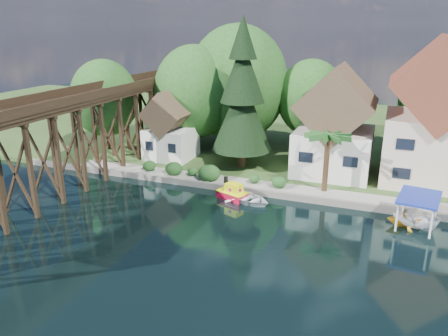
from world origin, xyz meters
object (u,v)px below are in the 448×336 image
(shed, at_px, (171,130))
(boat_yellow, at_px, (405,218))
(trestle_bridge, at_px, (80,131))
(boat_canopy, at_px, (417,215))
(house_left, at_px, (335,128))
(palm_tree, at_px, (328,138))
(house_center, at_px, (433,122))
(boat_white_a, at_px, (248,197))
(conifer, at_px, (242,97))
(tugboat, at_px, (233,193))

(shed, distance_m, boat_yellow, 26.68)
(trestle_bridge, distance_m, boat_canopy, 31.13)
(house_left, relative_size, palm_tree, 1.90)
(palm_tree, height_order, boat_yellow, palm_tree)
(boat_canopy, relative_size, boat_yellow, 1.72)
(house_center, bearing_deg, boat_yellow, -100.34)
(boat_canopy, bearing_deg, boat_white_a, 178.16)
(conifer, xyz_separation_m, boat_canopy, (17.26, -8.66, -6.90))
(trestle_bridge, relative_size, house_center, 3.18)
(shed, distance_m, palm_tree, 18.77)
(house_center, relative_size, conifer, 0.88)
(house_left, relative_size, boat_yellow, 4.09)
(trestle_bridge, relative_size, shed, 5.63)
(palm_tree, bearing_deg, house_center, 36.34)
(shed, relative_size, boat_canopy, 1.70)
(house_left, distance_m, palm_tree, 6.04)
(trestle_bridge, xyz_separation_m, house_left, (23.00, 10.83, -0.21))
(trestle_bridge, bearing_deg, palm_tree, 11.74)
(tugboat, bearing_deg, shed, 142.02)
(conifer, relative_size, tugboat, 5.06)
(conifer, bearing_deg, trestle_bridge, -145.98)
(house_left, height_order, shed, house_left)
(house_left, bearing_deg, tugboat, -128.06)
(house_left, relative_size, conifer, 0.70)
(boat_white_a, bearing_deg, tugboat, 100.78)
(house_center, relative_size, palm_tree, 2.40)
(conifer, height_order, tugboat, conifer)
(house_left, height_order, boat_canopy, house_left)
(boat_yellow, bearing_deg, palm_tree, 45.28)
(tugboat, bearing_deg, conifer, 103.11)
(house_center, height_order, boat_canopy, house_center)
(conifer, relative_size, boat_canopy, 3.40)
(trestle_bridge, xyz_separation_m, boat_white_a, (16.99, 0.95, -4.90))
(boat_canopy, height_order, boat_yellow, boat_canopy)
(house_left, height_order, palm_tree, house_left)
(house_center, bearing_deg, shed, -175.76)
(boat_white_a, bearing_deg, boat_canopy, -72.80)
(boat_canopy, bearing_deg, house_left, 127.23)
(house_left, bearing_deg, conifer, -170.00)
(house_center, xyz_separation_m, boat_canopy, (-1.16, -10.82, -5.25))
(conifer, xyz_separation_m, palm_tree, (9.56, -4.36, -2.50))
(trestle_bridge, xyz_separation_m, house_center, (32.00, 11.33, 1.07))
(house_center, bearing_deg, conifer, -173.31)
(shed, distance_m, conifer, 9.57)
(tugboat, xyz_separation_m, boat_yellow, (14.62, -0.46, 0.11))
(palm_tree, bearing_deg, boat_canopy, -29.18)
(trestle_bridge, bearing_deg, tugboat, 4.36)
(boat_white_a, bearing_deg, palm_tree, -38.85)
(palm_tree, xyz_separation_m, boat_yellow, (6.93, -4.09, -4.85))
(house_left, distance_m, boat_canopy, 13.56)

